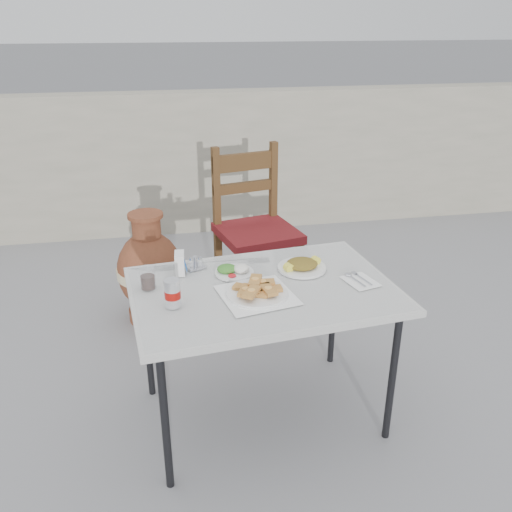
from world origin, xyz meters
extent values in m
plane|color=gray|center=(0.00, 0.00, 0.00)|extent=(80.00, 80.00, 0.00)
cylinder|color=black|center=(-0.57, -0.45, 0.33)|extent=(0.03, 0.03, 0.65)
cylinder|color=black|center=(0.41, -0.35, 0.33)|extent=(0.03, 0.03, 0.65)
cylinder|color=black|center=(-0.64, 0.17, 0.33)|extent=(0.03, 0.03, 0.65)
cylinder|color=black|center=(0.35, 0.27, 0.33)|extent=(0.03, 0.03, 0.65)
cube|color=white|center=(-0.11, -0.09, 0.67)|extent=(1.21, 0.89, 0.03)
cube|color=white|center=(-0.11, -0.09, 0.69)|extent=(1.17, 0.85, 0.00)
cube|color=white|center=(-0.15, -0.16, 0.69)|extent=(0.35, 0.35, 0.00)
cylinder|color=silver|center=(-0.15, -0.16, 0.70)|extent=(0.26, 0.26, 0.01)
cylinder|color=silver|center=(-0.15, -0.16, 0.70)|extent=(0.27, 0.27, 0.01)
cylinder|color=silver|center=(-0.22, 0.07, 0.70)|extent=(0.18, 0.18, 0.01)
ellipsoid|color=white|center=(-0.18, 0.06, 0.72)|extent=(0.07, 0.07, 0.04)
ellipsoid|color=#307521|center=(-0.25, 0.07, 0.72)|extent=(0.09, 0.08, 0.04)
cylinder|color=red|center=(-0.23, 0.02, 0.71)|extent=(0.04, 0.04, 0.00)
cylinder|color=silver|center=(0.10, 0.05, 0.70)|extent=(0.23, 0.23, 0.01)
ellipsoid|color=#2A6619|center=(0.10, 0.05, 0.72)|extent=(0.15, 0.14, 0.04)
cylinder|color=yellow|center=(0.03, 0.02, 0.72)|extent=(0.05, 0.04, 0.04)
cylinder|color=yellow|center=(0.17, 0.07, 0.72)|extent=(0.05, 0.04, 0.04)
cylinder|color=white|center=(-0.51, -0.19, 0.75)|extent=(0.06, 0.06, 0.12)
cylinder|color=#A5110B|center=(-0.51, -0.19, 0.75)|extent=(0.07, 0.07, 0.03)
cylinder|color=silver|center=(-0.51, -0.19, 0.81)|extent=(0.06, 0.06, 0.00)
cylinder|color=white|center=(-0.60, -0.01, 0.74)|extent=(0.07, 0.07, 0.10)
cylinder|color=black|center=(-0.60, -0.01, 0.72)|extent=(0.06, 0.06, 0.06)
cube|color=white|center=(-0.46, 0.11, 0.74)|extent=(0.05, 0.09, 0.10)
cube|color=blue|center=(-0.43, 0.11, 0.73)|extent=(0.02, 0.04, 0.06)
cube|color=silver|center=(-0.39, 0.16, 0.70)|extent=(0.10, 0.09, 0.01)
cylinder|color=white|center=(-0.41, 0.14, 0.73)|extent=(0.02, 0.02, 0.05)
cylinder|color=white|center=(-0.36, 0.14, 0.73)|extent=(0.02, 0.02, 0.05)
cylinder|color=silver|center=(-0.39, 0.18, 0.72)|extent=(0.02, 0.02, 0.04)
cube|color=white|center=(0.32, -0.12, 0.69)|extent=(0.16, 0.18, 0.00)
cube|color=silver|center=(0.30, -0.12, 0.70)|extent=(0.04, 0.12, 0.00)
ellipsoid|color=silver|center=(0.29, -0.06, 0.70)|extent=(0.03, 0.04, 0.01)
cube|color=silver|center=(0.34, -0.12, 0.70)|extent=(0.04, 0.12, 0.00)
cube|color=silver|center=(0.32, -0.05, 0.70)|extent=(0.03, 0.04, 0.00)
cube|color=#37210F|center=(-0.09, 0.73, 0.25)|extent=(0.05, 0.05, 0.49)
cube|color=#37210F|center=(0.30, 0.81, 0.25)|extent=(0.05, 0.05, 0.49)
cube|color=#37210F|center=(-0.17, 1.11, 0.25)|extent=(0.05, 0.05, 0.49)
cube|color=#37210F|center=(0.21, 1.20, 0.25)|extent=(0.05, 0.05, 0.49)
cube|color=maroon|center=(0.06, 0.96, 0.52)|extent=(0.55, 0.55, 0.05)
cube|color=#37210F|center=(-0.17, 1.11, 0.77)|extent=(0.05, 0.05, 0.55)
cube|color=#37210F|center=(0.21, 1.20, 0.77)|extent=(0.05, 0.05, 0.55)
cube|color=#37210F|center=(0.02, 1.16, 0.93)|extent=(0.44, 0.13, 0.11)
cube|color=#37210F|center=(0.02, 1.16, 0.77)|extent=(0.44, 0.13, 0.07)
cylinder|color=brown|center=(-0.62, 0.93, 0.04)|extent=(0.30, 0.30, 0.08)
ellipsoid|color=brown|center=(-0.62, 0.93, 0.33)|extent=(0.40, 0.40, 0.50)
cylinder|color=beige|center=(-0.62, 0.93, 0.33)|extent=(0.41, 0.41, 0.06)
cylinder|color=brown|center=(-0.62, 0.93, 0.61)|extent=(0.17, 0.17, 0.15)
cylinder|color=brown|center=(-0.62, 0.93, 0.70)|extent=(0.21, 0.21, 0.02)
cube|color=gray|center=(0.00, 2.50, 0.60)|extent=(6.00, 0.25, 1.20)
camera|label=1|loc=(-0.53, -2.15, 1.77)|focal=38.00mm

